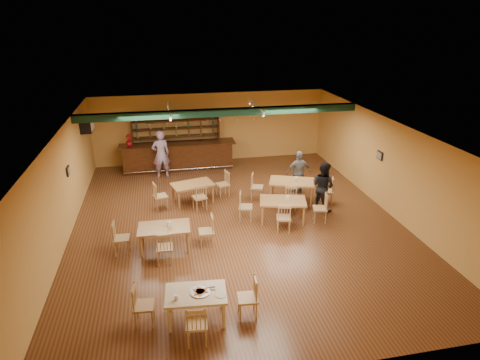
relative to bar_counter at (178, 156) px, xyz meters
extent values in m
plane|color=#502C16|center=(1.51, -5.15, -0.56)|extent=(12.00, 12.00, 0.00)
cube|color=#103120|center=(1.51, -2.35, 2.31)|extent=(10.00, 0.30, 0.25)
cube|color=white|center=(-0.29, -1.75, 2.38)|extent=(0.05, 2.50, 0.05)
cube|color=white|center=(2.91, -1.75, 2.38)|extent=(0.05, 2.50, 0.05)
cube|color=white|center=(-3.29, -0.95, 1.79)|extent=(0.34, 0.70, 0.48)
cube|color=black|center=(-3.46, -4.15, 1.14)|extent=(0.04, 0.34, 0.28)
cube|color=black|center=(6.48, -4.65, 1.14)|extent=(0.04, 0.34, 0.28)
cube|color=#32180A|center=(0.00, 0.00, 0.00)|extent=(4.77, 0.85, 1.13)
cube|color=#32180A|center=(0.00, 0.63, 0.57)|extent=(3.69, 0.40, 2.28)
imported|color=red|center=(-1.94, 0.00, 0.80)|extent=(0.34, 0.34, 0.47)
cube|color=#A16639|center=(0.29, -3.45, -0.22)|extent=(1.55, 1.16, 0.69)
cube|color=#A16639|center=(3.66, -4.03, -0.19)|extent=(1.74, 1.37, 0.76)
cube|color=#A16639|center=(-0.74, -6.38, -0.21)|extent=(1.43, 0.89, 0.70)
cube|color=#A16639|center=(2.93, -5.38, -0.21)|extent=(1.59, 1.17, 0.71)
cube|color=beige|center=(-0.17, -9.37, -0.23)|extent=(1.33, 0.92, 0.68)
cylinder|color=silver|center=(-0.08, -9.37, 0.12)|extent=(0.48, 0.48, 0.01)
cylinder|color=#EAE5C6|center=(-0.57, -9.50, 0.17)|extent=(0.08, 0.08, 0.11)
cube|color=white|center=(0.15, -9.18, 0.13)|extent=(0.22, 0.18, 0.03)
cube|color=silver|center=(0.06, -9.32, 0.13)|extent=(0.33, 0.14, 0.00)
cylinder|color=white|center=(0.33, -9.55, 0.12)|extent=(0.24, 0.24, 0.01)
imported|color=#794494|center=(-0.70, -0.83, 0.40)|extent=(0.79, 0.60, 1.92)
imported|color=black|center=(4.46, -4.83, 0.27)|extent=(0.96, 1.02, 1.66)
imported|color=slate|center=(4.13, -3.38, 0.23)|extent=(0.93, 0.39, 1.59)
camera|label=1|loc=(-0.63, -16.34, 5.45)|focal=30.37mm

